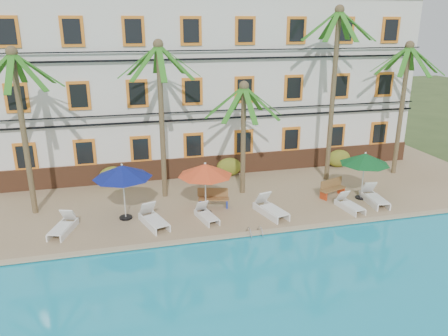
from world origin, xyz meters
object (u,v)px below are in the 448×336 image
object	(u,v)px
palm_e	(404,91)
lounger_d	(270,208)
palm_a	(20,110)
lounger_a	(63,226)
palm_b	(161,100)
lounger_c	(206,215)
palm_c	(243,121)
lounger_f	(374,197)
umbrella_red	(205,170)
umbrella_green	(365,159)
lounger_b	(153,219)
pool_ladder	(255,235)
bench_left	(214,198)
bench_right	(332,188)
palm_d	(334,75)
umbrella_blue	(122,172)
lounger_e	(349,204)

from	to	relation	value
palm_e	lounger_d	world-z (taller)	palm_e
palm_a	lounger_a	bearing A→B (deg)	-58.94
palm_b	lounger_c	world-z (taller)	palm_b
palm_c	lounger_f	bearing A→B (deg)	-26.63
umbrella_red	lounger_f	size ratio (longest dim) A/B	1.25
umbrella_red	palm_e	bearing A→B (deg)	14.09
umbrella_green	lounger_d	world-z (taller)	umbrella_green
umbrella_green	lounger_b	world-z (taller)	umbrella_green
lounger_a	pool_ladder	size ratio (longest dim) A/B	2.62
bench_left	lounger_c	bearing A→B (deg)	-115.44
umbrella_red	lounger_b	world-z (taller)	umbrella_red
palm_b	lounger_f	bearing A→B (deg)	-19.15
palm_a	bench_right	size ratio (longest dim) A/B	4.89
palm_d	umbrella_green	xyz separation A→B (m)	(0.39, -3.11, -3.84)
palm_a	palm_d	bearing A→B (deg)	3.35
palm_a	bench_left	world-z (taller)	palm_a
palm_e	umbrella_green	size ratio (longest dim) A/B	3.09
umbrella_blue	lounger_a	distance (m)	3.41
lounger_b	umbrella_blue	bearing A→B (deg)	138.62
palm_d	bench_left	bearing A→B (deg)	-162.41
palm_d	umbrella_green	size ratio (longest dim) A/B	3.82
palm_e	bench_left	xyz separation A→B (m)	(-11.66, -2.33, -4.45)
palm_c	palm_d	world-z (taller)	palm_d
palm_b	palm_d	world-z (taller)	palm_d
umbrella_green	lounger_c	distance (m)	8.50
palm_a	lounger_e	distance (m)	15.79
palm_b	umbrella_red	world-z (taller)	palm_b
palm_c	lounger_a	bearing A→B (deg)	-163.56
palm_c	palm_b	bearing A→B (deg)	173.10
palm_b	lounger_e	bearing A→B (deg)	-24.88
palm_b	bench_right	world-z (taller)	palm_b
palm_b	lounger_e	size ratio (longest dim) A/B	4.46
palm_d	palm_b	bearing A→B (deg)	-178.03
palm_c	palm_d	xyz separation A→B (m)	(5.31, 0.82, 2.10)
palm_d	umbrella_red	distance (m)	9.16
lounger_a	lounger_f	xyz separation A→B (m)	(14.82, -0.40, 0.02)
palm_a	lounger_d	size ratio (longest dim) A/B	3.54
umbrella_green	lounger_e	bearing A→B (deg)	-139.25
palm_b	bench_left	size ratio (longest dim) A/B	5.03
bench_right	pool_ladder	bearing A→B (deg)	-148.55
lounger_b	lounger_e	bearing A→B (deg)	-3.41
lounger_b	lounger_e	distance (m)	9.38
bench_left	palm_e	bearing A→B (deg)	11.31
palm_a	umbrella_green	distance (m)	16.42
lounger_e	palm_a	bearing A→B (deg)	167.26
palm_b	lounger_a	xyz separation A→B (m)	(-4.75, -3.10, -4.77)
palm_c	lounger_d	distance (m)	4.71
lounger_d	palm_c	bearing A→B (deg)	98.61
umbrella_green	lounger_a	size ratio (longest dim) A/B	1.28
palm_d	umbrella_green	bearing A→B (deg)	-82.91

